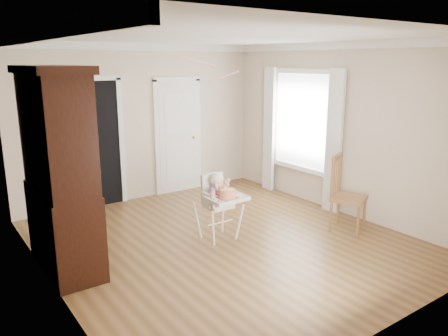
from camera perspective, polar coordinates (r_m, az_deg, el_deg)
floor at (r=6.08m, az=0.13°, el=-9.52°), size 5.00×5.00×0.00m
ceiling at (r=5.59m, az=0.15°, el=16.80°), size 5.00×5.00×0.00m
wall_back at (r=7.82m, az=-10.65°, el=5.81°), size 4.50×0.00×4.50m
wall_left at (r=4.77m, az=-22.42°, el=-0.08°), size 0.00×5.00×5.00m
wall_right at (r=7.21m, az=14.89°, el=4.91°), size 0.00×5.00×5.00m
crown_molding at (r=5.59m, az=0.15°, el=16.19°), size 4.50×5.00×0.12m
doorway at (r=7.52m, az=-16.74°, el=3.27°), size 1.06×0.05×2.22m
closet_door at (r=8.17m, az=-6.01°, el=3.99°), size 0.96×0.09×2.13m
window_right at (r=7.70m, az=9.94°, el=5.23°), size 0.13×1.84×2.30m
high_chair at (r=5.96m, az=-0.73°, el=-4.13°), size 0.54×0.66×0.93m
baby at (r=5.93m, az=-0.84°, el=-2.79°), size 0.27×0.21×0.42m
cake at (r=5.75m, az=0.50°, el=-3.38°), size 0.27×0.27×0.13m
sippy_cup at (r=5.75m, az=-1.50°, el=-3.30°), size 0.07×0.07×0.17m
china_cabinet at (r=5.30m, az=-20.67°, el=-0.47°), size 0.62×1.40×2.36m
dining_chair at (r=6.55m, az=15.71°, el=-3.53°), size 0.60×0.60×1.10m
streamer at (r=5.92m, az=-3.27°, el=13.72°), size 0.35×0.38×0.15m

